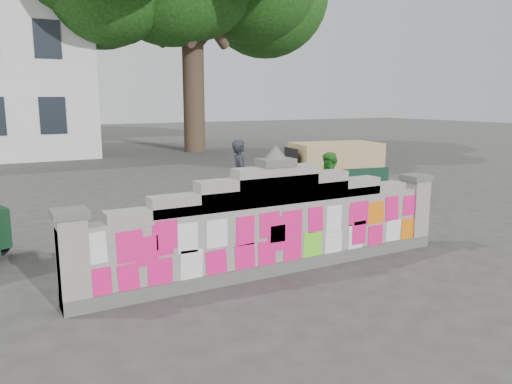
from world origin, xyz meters
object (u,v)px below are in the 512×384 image
(pedestrian, at_px, (331,189))
(rickshaw_right, at_px, (332,172))
(cyclist_bike, at_px, (240,203))
(cyclist_rider, at_px, (240,188))

(pedestrian, relative_size, rickshaw_right, 0.54)
(pedestrian, height_order, rickshaw_right, pedestrian)
(cyclist_bike, bearing_deg, pedestrian, -103.70)
(cyclist_rider, distance_m, pedestrian, 1.96)
(cyclist_bike, height_order, pedestrian, pedestrian)
(cyclist_bike, distance_m, pedestrian, 1.98)
(pedestrian, bearing_deg, rickshaw_right, 103.32)
(cyclist_bike, height_order, rickshaw_right, rickshaw_right)
(cyclist_bike, distance_m, rickshaw_right, 3.38)
(cyclist_rider, bearing_deg, cyclist_bike, -74.34)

